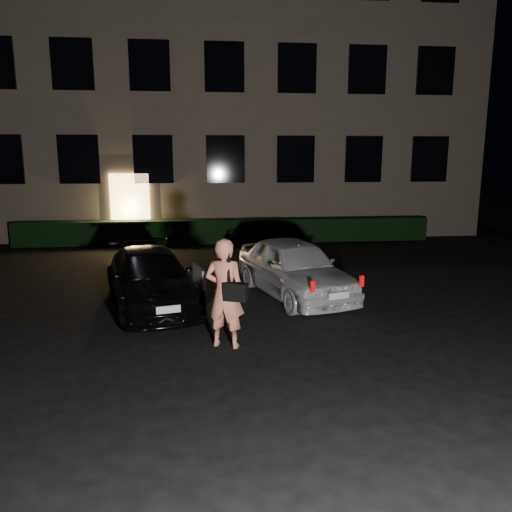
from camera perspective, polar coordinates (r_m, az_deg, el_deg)
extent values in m
plane|color=black|center=(8.29, 0.55, -10.80)|extent=(80.00, 80.00, 0.00)
cube|color=brown|center=(22.82, -4.12, 18.58)|extent=(20.00, 8.00, 12.00)
cube|color=#FFC171|center=(18.84, -14.17, 5.31)|extent=(1.40, 0.10, 2.50)
cube|color=black|center=(19.80, -27.03, 9.79)|extent=(1.40, 0.10, 1.70)
cube|color=black|center=(19.05, -19.58, 10.35)|extent=(1.40, 0.10, 1.70)
cube|color=black|center=(18.64, -11.65, 10.76)|extent=(1.40, 0.10, 1.70)
cube|color=black|center=(18.59, -3.50, 10.96)|extent=(1.40, 0.10, 1.70)
cube|color=black|center=(18.89, 4.55, 10.96)|extent=(1.40, 0.10, 1.70)
cube|color=black|center=(19.55, 12.19, 10.75)|extent=(1.40, 0.10, 1.70)
cube|color=black|center=(20.51, 19.22, 10.40)|extent=(1.40, 0.10, 1.70)
cube|color=black|center=(19.30, -20.25, 19.87)|extent=(1.40, 0.10, 1.70)
cube|color=black|center=(18.89, -12.06, 20.50)|extent=(1.40, 0.10, 1.70)
cube|color=black|center=(18.84, -3.62, 20.74)|extent=(1.40, 0.10, 1.70)
cube|color=black|center=(19.14, 4.71, 20.58)|extent=(1.40, 0.10, 1.70)
cube|color=black|center=(19.78, 12.61, 20.05)|extent=(1.40, 0.10, 1.70)
cube|color=black|center=(20.74, 19.83, 19.26)|extent=(1.40, 0.10, 1.70)
cube|color=black|center=(18.35, -3.33, 2.89)|extent=(15.00, 0.70, 0.85)
imported|color=black|center=(10.82, -11.97, -2.49)|extent=(2.55, 4.30, 1.17)
cube|color=white|center=(10.23, -6.51, -2.31)|extent=(0.27, 0.83, 0.39)
cube|color=silver|center=(8.85, -9.99, -6.03)|extent=(0.42, 0.14, 0.13)
imported|color=silver|center=(11.28, 4.38, -1.32)|extent=(2.58, 4.14, 1.31)
cube|color=red|center=(9.44, 6.50, -3.51)|extent=(0.09, 0.07, 0.22)
cube|color=red|center=(10.00, 11.99, -2.83)|extent=(0.09, 0.07, 0.22)
cube|color=silver|center=(9.73, 9.44, -4.48)|extent=(0.43, 0.16, 0.13)
imported|color=#E98265|center=(8.22, -3.60, -4.24)|extent=(0.78, 0.65, 1.84)
cube|color=black|center=(8.02, -2.33, -4.13)|extent=(0.41, 0.29, 0.29)
cube|color=black|center=(8.00, -3.12, -1.12)|extent=(0.06, 0.07, 0.57)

